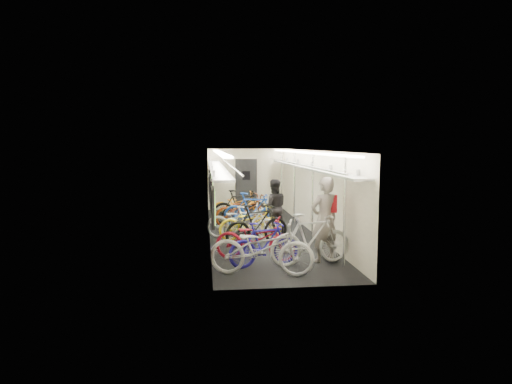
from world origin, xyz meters
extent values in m
plane|color=black|center=(0.00, 0.00, 0.00)|extent=(10.00, 10.00, 0.00)
plane|color=white|center=(0.00, 0.00, 2.40)|extent=(10.00, 10.00, 0.00)
plane|color=beige|center=(-1.50, 0.00, 1.20)|extent=(0.00, 10.00, 10.00)
plane|color=beige|center=(1.50, 0.00, 1.20)|extent=(0.00, 10.00, 10.00)
plane|color=beige|center=(0.00, 5.00, 1.20)|extent=(3.00, 0.00, 3.00)
plane|color=beige|center=(0.00, -5.00, 1.20)|extent=(3.00, 0.00, 3.00)
cube|color=black|center=(-1.46, -3.20, 1.25)|extent=(0.06, 1.10, 0.80)
cube|color=#91D95E|center=(-1.42, -3.20, 1.25)|extent=(0.02, 0.96, 0.66)
cube|color=black|center=(-1.46, -1.00, 1.25)|extent=(0.06, 1.10, 0.80)
cube|color=#91D95E|center=(-1.42, -1.00, 1.25)|extent=(0.02, 0.96, 0.66)
cube|color=black|center=(-1.46, 1.20, 1.25)|extent=(0.06, 1.10, 0.80)
cube|color=#91D95E|center=(-1.42, 1.20, 1.25)|extent=(0.02, 0.96, 0.66)
cube|color=black|center=(-1.46, 3.40, 1.25)|extent=(0.06, 1.10, 0.80)
cube|color=#91D95E|center=(-1.42, 3.40, 1.25)|extent=(0.02, 0.96, 0.66)
cube|color=yellow|center=(-1.45, -2.10, 1.30)|extent=(0.02, 0.22, 0.30)
cube|color=yellow|center=(-1.45, 0.10, 1.30)|extent=(0.02, 0.22, 0.30)
cube|color=yellow|center=(-1.45, 2.30, 1.30)|extent=(0.02, 0.22, 0.30)
cube|color=black|center=(0.00, 4.94, 1.00)|extent=(0.85, 0.08, 2.00)
cube|color=#999BA0|center=(-1.28, 0.00, 1.92)|extent=(0.40, 9.70, 0.05)
cube|color=#999BA0|center=(1.28, 0.00, 1.92)|extent=(0.40, 9.70, 0.05)
cylinder|color=silver|center=(-0.95, 0.00, 2.02)|extent=(0.04, 9.70, 0.04)
cylinder|color=silver|center=(0.95, 0.00, 2.02)|extent=(0.04, 9.70, 0.04)
cube|color=white|center=(-1.20, 0.00, 2.34)|extent=(0.18, 9.60, 0.04)
cube|color=white|center=(1.20, 0.00, 2.34)|extent=(0.18, 9.60, 0.04)
cylinder|color=silver|center=(1.25, -3.80, 1.20)|extent=(0.05, 0.05, 2.38)
cylinder|color=silver|center=(1.25, -1.00, 1.20)|extent=(0.05, 0.05, 2.38)
cylinder|color=silver|center=(1.25, 1.50, 1.20)|extent=(0.05, 0.05, 2.38)
cylinder|color=silver|center=(1.25, 4.00, 1.20)|extent=(0.05, 0.05, 2.38)
imported|color=#BAB9BE|center=(-0.53, -4.15, 0.54)|extent=(2.19, 1.22, 1.09)
imported|color=#211891|center=(-0.39, -3.53, 0.48)|extent=(1.66, 0.86, 0.96)
imported|color=maroon|center=(-0.51, -2.99, 0.48)|extent=(1.95, 1.17, 0.97)
imported|color=black|center=(-0.31, -1.54, 0.53)|extent=(1.83, 1.12, 1.07)
imported|color=yellow|center=(-0.40, -0.77, 0.46)|extent=(1.84, 0.90, 0.93)
imported|color=white|center=(-0.45, -0.87, 0.46)|extent=(1.60, 0.74, 0.93)
imported|color=#B3B4B8|center=(-0.68, -0.51, 0.47)|extent=(1.88, 0.89, 0.95)
imported|color=#1D49AF|center=(-0.16, 0.90, 0.55)|extent=(1.90, 0.94, 1.10)
imported|color=maroon|center=(-0.40, 1.30, 0.50)|extent=(2.03, 1.19, 1.01)
imported|color=black|center=(-0.47, 1.67, 0.56)|extent=(1.89, 0.64, 1.12)
imported|color=orange|center=(-0.49, 2.72, 0.47)|extent=(1.85, 0.77, 0.95)
imported|color=silver|center=(0.61, -3.52, 0.56)|extent=(1.95, 0.97, 1.13)
imported|color=gray|center=(0.96, -3.29, 0.94)|extent=(0.79, 0.65, 1.87)
imported|color=black|center=(0.30, -0.28, 0.80)|extent=(0.78, 0.61, 1.60)
cube|color=#B5121C|center=(1.12, -3.22, 1.28)|extent=(0.29, 0.21, 0.38)
camera|label=1|loc=(-1.63, -12.87, 2.58)|focal=32.00mm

